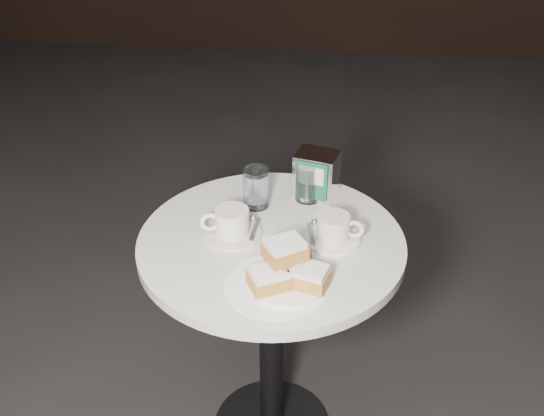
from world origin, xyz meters
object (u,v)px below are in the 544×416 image
(water_glass_right, at_px, (308,181))
(napkin_dispenser, at_px, (316,175))
(cafe_table, at_px, (271,298))
(beignet_plate, at_px, (287,270))
(coffee_cup_left, at_px, (232,224))
(coffee_cup_right, at_px, (334,230))
(water_glass_left, at_px, (256,188))

(water_glass_right, height_order, napkin_dispenser, napkin_dispenser)
(cafe_table, height_order, water_glass_right, water_glass_right)
(beignet_plate, relative_size, napkin_dispenser, 1.55)
(coffee_cup_left, height_order, water_glass_right, water_glass_right)
(coffee_cup_left, distance_m, napkin_dispenser, 0.31)
(coffee_cup_right, bearing_deg, cafe_table, -170.09)
(coffee_cup_left, height_order, water_glass_left, water_glass_left)
(water_glass_right, relative_size, napkin_dispenser, 0.89)
(cafe_table, bearing_deg, water_glass_right, 68.16)
(water_glass_right, distance_m, napkin_dispenser, 0.03)
(water_glass_left, xyz_separation_m, water_glass_right, (0.14, 0.05, 0.00))
(beignet_plate, distance_m, water_glass_left, 0.36)
(water_glass_right, bearing_deg, coffee_cup_left, -133.24)
(water_glass_right, bearing_deg, cafe_table, -111.84)
(coffee_cup_right, distance_m, napkin_dispenser, 0.23)
(cafe_table, height_order, beignet_plate, beignet_plate)
(cafe_table, xyz_separation_m, water_glass_right, (0.08, 0.21, 0.26))
(coffee_cup_right, xyz_separation_m, water_glass_right, (-0.08, 0.20, 0.03))
(water_glass_left, distance_m, water_glass_right, 0.15)
(coffee_cup_left, height_order, coffee_cup_right, coffee_cup_left)
(cafe_table, bearing_deg, beignet_plate, -72.83)
(water_glass_right, xyz_separation_m, napkin_dispenser, (0.02, 0.02, 0.01))
(cafe_table, distance_m, water_glass_left, 0.31)
(napkin_dispenser, bearing_deg, water_glass_left, -140.89)
(coffee_cup_left, distance_m, water_glass_left, 0.16)
(beignet_plate, distance_m, coffee_cup_left, 0.25)
(beignet_plate, xyz_separation_m, napkin_dispenser, (0.05, 0.41, 0.02))
(cafe_table, xyz_separation_m, coffee_cup_right, (0.16, 0.01, 0.23))
(coffee_cup_left, xyz_separation_m, water_glass_left, (0.05, 0.15, 0.02))
(beignet_plate, height_order, coffee_cup_left, beignet_plate)
(water_glass_left, bearing_deg, napkin_dispenser, 23.55)
(beignet_plate, distance_m, water_glass_right, 0.39)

